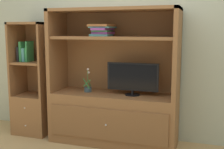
{
  "coord_description": "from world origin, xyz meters",
  "views": [
    {
      "loc": [
        1.1,
        -2.97,
        1.43
      ],
      "look_at": [
        0.0,
        0.35,
        0.89
      ],
      "focal_mm": 46.41,
      "sensor_mm": 36.0,
      "label": 1
    }
  ],
  "objects_px": {
    "bookshelf_tall": "(34,97)",
    "magazine_stack": "(102,30)",
    "media_console": "(113,102)",
    "potted_plant": "(88,87)",
    "tv_monitor": "(133,78)",
    "upright_book_row": "(25,53)"
  },
  "relations": [
    {
      "from": "bookshelf_tall",
      "to": "magazine_stack",
      "type": "bearing_deg",
      "value": -0.3
    },
    {
      "from": "media_console",
      "to": "bookshelf_tall",
      "type": "bearing_deg",
      "value": 179.89
    },
    {
      "from": "potted_plant",
      "to": "tv_monitor",
      "type": "bearing_deg",
      "value": -0.7
    },
    {
      "from": "bookshelf_tall",
      "to": "upright_book_row",
      "type": "distance_m",
      "value": 0.62
    },
    {
      "from": "potted_plant",
      "to": "upright_book_row",
      "type": "height_order",
      "value": "upright_book_row"
    },
    {
      "from": "upright_book_row",
      "to": "media_console",
      "type": "bearing_deg",
      "value": 0.35
    },
    {
      "from": "tv_monitor",
      "to": "magazine_stack",
      "type": "distance_m",
      "value": 0.7
    },
    {
      "from": "media_console",
      "to": "bookshelf_tall",
      "type": "relative_size",
      "value": 1.1
    },
    {
      "from": "bookshelf_tall",
      "to": "tv_monitor",
      "type": "bearing_deg",
      "value": -0.58
    },
    {
      "from": "media_console",
      "to": "bookshelf_tall",
      "type": "height_order",
      "value": "media_console"
    },
    {
      "from": "upright_book_row",
      "to": "potted_plant",
      "type": "bearing_deg",
      "value": 0.18
    },
    {
      "from": "media_console",
      "to": "magazine_stack",
      "type": "relative_size",
      "value": 4.99
    },
    {
      "from": "magazine_stack",
      "to": "upright_book_row",
      "type": "distance_m",
      "value": 1.17
    },
    {
      "from": "tv_monitor",
      "to": "upright_book_row",
      "type": "height_order",
      "value": "upright_book_row"
    },
    {
      "from": "potted_plant",
      "to": "upright_book_row",
      "type": "distance_m",
      "value": 1.01
    },
    {
      "from": "tv_monitor",
      "to": "bookshelf_tall",
      "type": "bearing_deg",
      "value": 179.42
    },
    {
      "from": "magazine_stack",
      "to": "bookshelf_tall",
      "type": "bearing_deg",
      "value": 179.7
    },
    {
      "from": "tv_monitor",
      "to": "bookshelf_tall",
      "type": "distance_m",
      "value": 1.45
    },
    {
      "from": "magazine_stack",
      "to": "media_console",
      "type": "bearing_deg",
      "value": 1.22
    },
    {
      "from": "media_console",
      "to": "magazine_stack",
      "type": "bearing_deg",
      "value": -178.78
    },
    {
      "from": "tv_monitor",
      "to": "potted_plant",
      "type": "height_order",
      "value": "tv_monitor"
    },
    {
      "from": "potted_plant",
      "to": "magazine_stack",
      "type": "distance_m",
      "value": 0.76
    }
  ]
}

